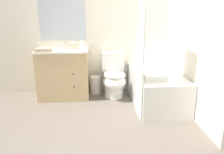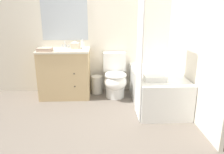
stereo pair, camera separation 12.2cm
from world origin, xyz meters
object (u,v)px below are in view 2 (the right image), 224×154
sink_faucet (65,45)px  toilet (115,78)px  vanity_cabinet (65,72)px  hand_towel_folded (45,50)px  bathtub (156,88)px  soap_dispenser (83,45)px  tissue_box (75,46)px  bath_towel_folded (155,78)px  wastebasket (97,85)px

sink_faucet → toilet: 1.04m
vanity_cabinet → hand_towel_folded: bearing=-148.2°
bathtub → hand_towel_folded: (-1.76, 0.23, 0.59)m
sink_faucet → soap_dispenser: bearing=-25.7°
toilet → soap_dispenser: size_ratio=4.64×
vanity_cabinet → tissue_box: (0.18, 0.08, 0.45)m
tissue_box → soap_dispenser: 0.14m
sink_faucet → tissue_box: sink_faucet is taller
vanity_cabinet → bathtub: 1.56m
tissue_box → bath_towel_folded: tissue_box is taller
toilet → hand_towel_folded: bearing=-175.4°
vanity_cabinet → toilet: (0.85, -0.08, -0.09)m
sink_faucet → soap_dispenser: (0.31, -0.15, 0.03)m
bathtub → soap_dispenser: soap_dispenser is taller
vanity_cabinet → tissue_box: bearing=22.5°
vanity_cabinet → bath_towel_folded: 1.58m
bathtub → tissue_box: tissue_box is taller
toilet → bathtub: size_ratio=0.54×
toilet → sink_faucet: bearing=162.8°
sink_faucet → hand_towel_folded: size_ratio=0.62×
hand_towel_folded → vanity_cabinet: bearing=31.8°
sink_faucet → tissue_box: 0.22m
vanity_cabinet → soap_dispenser: bearing=6.7°
vanity_cabinet → bathtub: vanity_cabinet is taller
toilet → bath_towel_folded: (0.51, -0.71, 0.22)m
sink_faucet → bath_towel_folded: sink_faucet is taller
wastebasket → bath_towel_folded: bath_towel_folded is taller
sink_faucet → tissue_box: bearing=-31.7°
wastebasket → tissue_box: 0.80m
hand_towel_folded → soap_dispenser: bearing=19.3°
bath_towel_folded → toilet: bearing=125.5°
wastebasket → bath_towel_folded: bearing=-47.2°
vanity_cabinet → hand_towel_folded: size_ratio=3.70×
toilet → tissue_box: 0.88m
sink_faucet → wastebasket: bearing=-9.2°
hand_towel_folded → bathtub: bearing=-7.6°
wastebasket → hand_towel_folded: hand_towel_folded is taller
sink_faucet → hand_towel_folded: bearing=-127.2°
soap_dispenser → bath_towel_folded: soap_dispenser is taller
toilet → hand_towel_folded: (-1.12, -0.09, 0.52)m
tissue_box → hand_towel_folded: 0.51m
toilet → soap_dispenser: (-0.54, 0.11, 0.56)m
soap_dispenser → hand_towel_folded: (-0.58, -0.20, -0.04)m
soap_dispenser → bath_towel_folded: bearing=-38.3°
soap_dispenser → wastebasket: bearing=16.2°
toilet → wastebasket: (-0.32, 0.18, -0.17)m
wastebasket → sink_faucet: bearing=170.8°
vanity_cabinet → sink_faucet: 0.48m
toilet → bath_towel_folded: size_ratio=2.46×
bath_towel_folded → bathtub: bearing=71.4°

